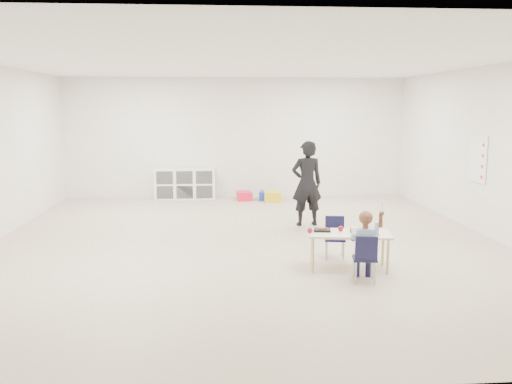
{
  "coord_description": "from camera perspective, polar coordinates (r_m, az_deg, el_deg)",
  "views": [
    {
      "loc": [
        -0.46,
        -8.29,
        2.13
      ],
      "look_at": [
        0.13,
        -0.22,
        0.85
      ],
      "focal_mm": 38.0,
      "sensor_mm": 36.0,
      "label": 1
    }
  ],
  "objects": [
    {
      "name": "lunch_tray_near",
      "position": [
        7.28,
        10.76,
        -4.05
      ],
      "size": [
        0.24,
        0.19,
        0.03
      ],
      "primitive_type": "cube",
      "rotation": [
        0.0,
        0.0,
        -0.15
      ],
      "color": "black",
      "rests_on": "table"
    },
    {
      "name": "adult",
      "position": [
        9.76,
        5.36,
        0.91
      ],
      "size": [
        0.6,
        0.43,
        1.53
      ],
      "primitive_type": "imported",
      "rotation": [
        0.0,
        0.0,
        3.26
      ],
      "color": "black",
      "rests_on": "ground"
    },
    {
      "name": "apple_near",
      "position": [
        7.29,
        8.9,
        -3.82
      ],
      "size": [
        0.07,
        0.07,
        0.07
      ],
      "primitive_type": "sphere",
      "color": "maroon",
      "rests_on": "table"
    },
    {
      "name": "bread_roll",
      "position": [
        7.15,
        12.42,
        -4.18
      ],
      "size": [
        0.09,
        0.09,
        0.07
      ],
      "primitive_type": "ellipsoid",
      "color": "tan",
      "rests_on": "table"
    },
    {
      "name": "apple_far",
      "position": [
        7.13,
        5.7,
        -4.04
      ],
      "size": [
        0.07,
        0.07,
        0.07
      ],
      "primitive_type": "sphere",
      "color": "maroon",
      "rests_on": "table"
    },
    {
      "name": "table",
      "position": [
        7.29,
        9.73,
        -6.09
      ],
      "size": [
        1.14,
        0.69,
        0.49
      ],
      "rotation": [
        0.0,
        0.0,
        -0.15
      ],
      "color": "beige",
      "rests_on": "ground"
    },
    {
      "name": "chair_near",
      "position": [
        6.82,
        11.38,
        -6.79
      ],
      "size": [
        0.32,
        0.31,
        0.59
      ],
      "primitive_type": null,
      "rotation": [
        0.0,
        0.0,
        -0.15
      ],
      "color": "black",
      "rests_on": "ground"
    },
    {
      "name": "bin_yellow",
      "position": [
        12.31,
        1.71,
        -0.44
      ],
      "size": [
        0.37,
        0.47,
        0.23
      ],
      "primitive_type": "cube",
      "rotation": [
        0.0,
        0.0,
        -0.03
      ],
      "color": "gold",
      "rests_on": "ground"
    },
    {
      "name": "milk_carton",
      "position": [
        7.1,
        10.33,
        -4.08
      ],
      "size": [
        0.08,
        0.08,
        0.1
      ],
      "primitive_type": "cube",
      "rotation": [
        0.0,
        0.0,
        -0.15
      ],
      "color": "white",
      "rests_on": "table"
    },
    {
      "name": "chair_far",
      "position": [
        7.73,
        8.31,
        -4.83
      ],
      "size": [
        0.32,
        0.31,
        0.59
      ],
      "primitive_type": null,
      "rotation": [
        0.0,
        0.0,
        -0.15
      ],
      "color": "black",
      "rests_on": "ground"
    },
    {
      "name": "bin_red",
      "position": [
        12.45,
        -1.24,
        -0.4
      ],
      "size": [
        0.36,
        0.44,
        0.2
      ],
      "primitive_type": "cube",
      "rotation": [
        0.0,
        0.0,
        0.12
      ],
      "color": "red",
      "rests_on": "ground"
    },
    {
      "name": "bin_blue",
      "position": [
        12.49,
        1.14,
        -0.36
      ],
      "size": [
        0.38,
        0.46,
        0.2
      ],
      "primitive_type": "cube",
      "rotation": [
        0.0,
        0.0,
        -0.17
      ],
      "color": "#182AB4",
      "rests_on": "ground"
    },
    {
      "name": "room",
      "position": [
        8.33,
        -1.0,
        3.97
      ],
      "size": [
        9.0,
        9.02,
        2.8
      ],
      "color": "tan",
      "rests_on": "ground"
    },
    {
      "name": "lunch_tray_far",
      "position": [
        7.25,
        6.98,
        -4.0
      ],
      "size": [
        0.24,
        0.19,
        0.03
      ],
      "primitive_type": "cube",
      "rotation": [
        0.0,
        0.0,
        -0.15
      ],
      "color": "black",
      "rests_on": "table"
    },
    {
      "name": "rules_poster",
      "position": [
        9.98,
        22.3,
        3.26
      ],
      "size": [
        0.02,
        0.6,
        0.8
      ],
      "primitive_type": "cube",
      "color": "white",
      "rests_on": "room"
    },
    {
      "name": "cubby_shelf",
      "position": [
        12.72,
        -7.48,
        0.87
      ],
      "size": [
        1.4,
        0.4,
        0.7
      ],
      "primitive_type": "cube",
      "color": "white",
      "rests_on": "ground"
    },
    {
      "name": "child",
      "position": [
        6.78,
        11.42,
        -5.41
      ],
      "size": [
        0.45,
        0.45,
        0.93
      ],
      "primitive_type": null,
      "rotation": [
        0.0,
        0.0,
        -0.15
      ],
      "color": "#BCD8FF",
      "rests_on": "chair_near"
    }
  ]
}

